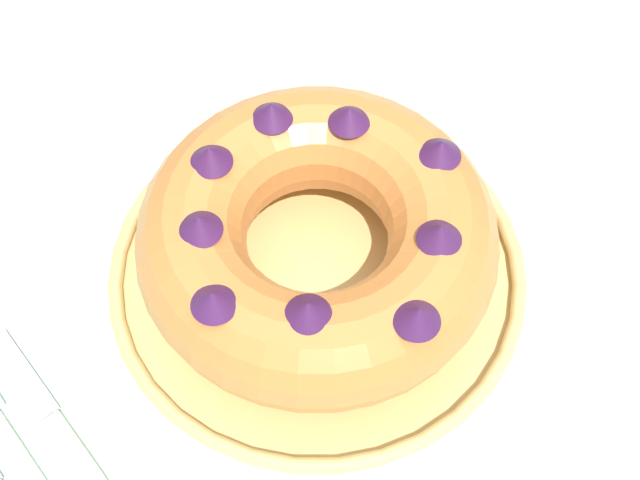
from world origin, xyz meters
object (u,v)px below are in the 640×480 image
fork (8,438)px  bundt_cake (320,239)px  cake_knife (51,418)px  serving_dish (320,276)px

fork → bundt_cake: bearing=-7.7°
bundt_cake → cake_knife: bearing=170.7°
serving_dish → bundt_cake: bundt_cake is taller
cake_knife → bundt_cake: bearing=-6.3°
bundt_cake → serving_dish: bearing=15.4°
bundt_cake → cake_knife: (-0.24, 0.04, -0.07)m
serving_dish → cake_knife: size_ratio=2.16×
serving_dish → fork: bearing=170.4°
fork → cake_knife: bearing=-10.1°
serving_dish → bundt_cake: (-0.00, -0.00, 0.06)m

